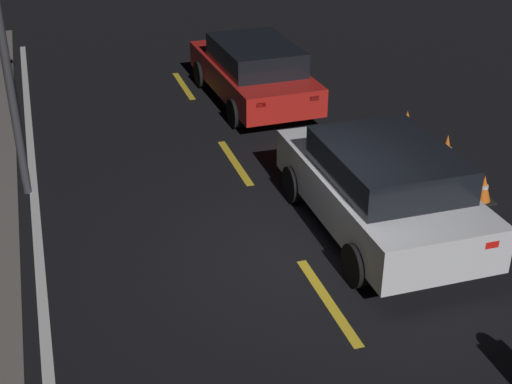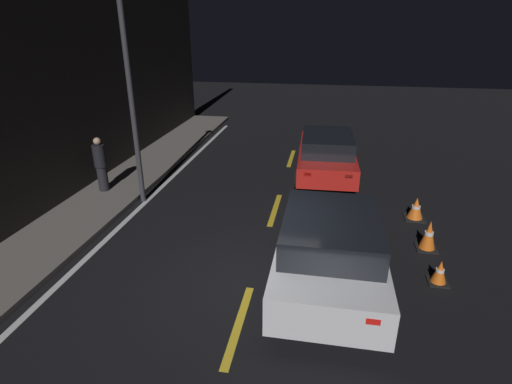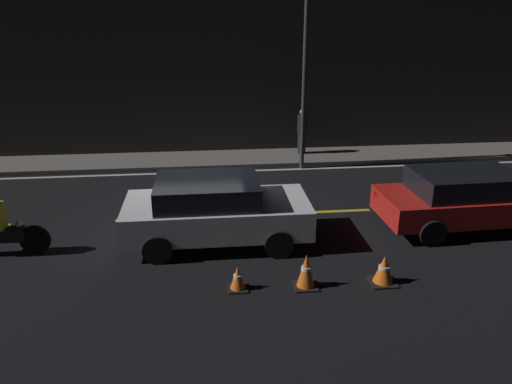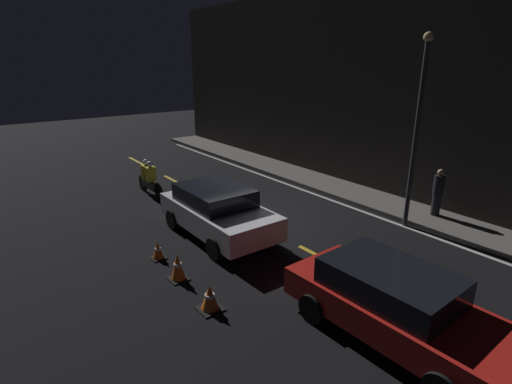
% 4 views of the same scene
% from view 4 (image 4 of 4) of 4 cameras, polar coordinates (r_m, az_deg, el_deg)
% --- Properties ---
extents(ground_plane, '(56.00, 56.00, 0.00)m').
position_cam_4_polar(ground_plane, '(13.25, -1.17, -3.91)').
color(ground_plane, black).
extents(raised_curb, '(28.00, 1.82, 0.14)m').
position_cam_4_polar(raised_curb, '(16.30, 12.58, 0.23)').
color(raised_curb, '#605B56').
rests_on(raised_curb, ground).
extents(building_front, '(28.00, 0.30, 7.90)m').
position_cam_4_polar(building_front, '(16.39, 16.06, 13.95)').
color(building_front, black).
rests_on(building_front, ground).
extents(lane_dash_a, '(2.00, 0.14, 0.01)m').
position_cam_4_polar(lane_dash_a, '(21.79, -16.75, 4.28)').
color(lane_dash_a, gold).
rests_on(lane_dash_a, ground).
extents(lane_dash_b, '(2.00, 0.14, 0.01)m').
position_cam_4_polar(lane_dash_b, '(17.76, -11.59, 1.58)').
color(lane_dash_b, gold).
rests_on(lane_dash_b, ground).
extents(lane_dash_c, '(2.00, 0.14, 0.01)m').
position_cam_4_polar(lane_dash_c, '(14.01, -3.56, -2.64)').
color(lane_dash_c, gold).
rests_on(lane_dash_c, ground).
extents(lane_dash_d, '(2.00, 0.14, 0.01)m').
position_cam_4_polar(lane_dash_d, '(10.86, 9.83, -9.45)').
color(lane_dash_d, gold).
rests_on(lane_dash_d, ground).
extents(lane_dash_e, '(2.00, 0.14, 0.01)m').
position_cam_4_polar(lane_dash_e, '(8.94, 32.38, -19.07)').
color(lane_dash_e, gold).
rests_on(lane_dash_e, ground).
extents(lane_solid_kerb, '(25.20, 0.14, 0.01)m').
position_cam_4_polar(lane_solid_kerb, '(15.49, 9.74, -0.80)').
color(lane_solid_kerb, silver).
rests_on(lane_solid_kerb, ground).
extents(sedan_white, '(4.07, 2.02, 1.47)m').
position_cam_4_polar(sedan_white, '(11.89, -5.50, -2.62)').
color(sedan_white, silver).
rests_on(sedan_white, ground).
extents(taxi_red, '(4.35, 1.98, 1.40)m').
position_cam_4_polar(taxi_red, '(8.07, 19.26, -14.79)').
color(taxi_red, red).
rests_on(taxi_red, ground).
extents(motorcycle, '(2.24, 0.37, 1.39)m').
position_cam_4_polar(motorcycle, '(15.87, -14.98, 1.76)').
color(motorcycle, black).
rests_on(motorcycle, ground).
extents(traffic_cone_near, '(0.37, 0.37, 0.48)m').
position_cam_4_polar(traffic_cone_near, '(10.96, -13.84, -8.12)').
color(traffic_cone_near, black).
rests_on(traffic_cone_near, ground).
extents(traffic_cone_mid, '(0.44, 0.44, 0.68)m').
position_cam_4_polar(traffic_cone_mid, '(9.85, -11.12, -10.46)').
color(traffic_cone_mid, black).
rests_on(traffic_cone_mid, ground).
extents(traffic_cone_far, '(0.50, 0.50, 0.57)m').
position_cam_4_polar(traffic_cone_far, '(8.71, -6.63, -14.78)').
color(traffic_cone_far, black).
rests_on(traffic_cone_far, ground).
extents(pedestrian, '(0.34, 0.34, 1.56)m').
position_cam_4_polar(pedestrian, '(14.28, 24.54, -0.01)').
color(pedestrian, black).
rests_on(pedestrian, raised_curb).
extents(street_lamp, '(0.28, 0.28, 5.76)m').
position_cam_4_polar(street_lamp, '(12.79, 22.07, 9.03)').
color(street_lamp, '#333338').
rests_on(street_lamp, ground).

